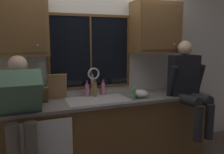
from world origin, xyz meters
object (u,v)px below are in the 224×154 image
bottle_amber_small (103,88)px  person_sitting_on_counter (188,83)px  knife_block (43,94)px  cutting_board (57,87)px  bottle_tall_clear (87,90)px  mixing_bowl (140,94)px  soap_dispenser (133,94)px  person_standing (20,112)px  bottle_green_glass (95,89)px

bottle_amber_small → person_sitting_on_counter: bearing=-24.8°
bottle_amber_small → knife_block: bearing=-173.0°
cutting_board → bottle_amber_small: 0.64m
bottle_tall_clear → mixing_bowl: bearing=-23.4°
knife_block → bottle_amber_small: knife_block is taller
mixing_bowl → bottle_tall_clear: bearing=156.6°
soap_dispenser → cutting_board: bearing=157.9°
person_standing → cutting_board: (0.46, 0.51, 0.14)m
bottle_amber_small → mixing_bowl: bearing=-35.7°
person_standing → cutting_board: bearing=48.1°
person_standing → bottle_tall_clear: 0.99m
person_standing → knife_block: (0.27, 0.42, 0.08)m
bottle_tall_clear → bottle_amber_small: same height
bottle_amber_small → person_standing: bearing=-154.7°
cutting_board → bottle_tall_clear: cutting_board is taller
person_sitting_on_counter → bottle_amber_small: (-1.07, 0.49, -0.09)m
knife_block → mixing_bowl: size_ratio=1.49×
soap_dispenser → mixing_bowl: bearing=27.7°
person_standing → bottle_tall_clear: bearing=30.2°
mixing_bowl → bottle_tall_clear: size_ratio=0.96×
cutting_board → soap_dispenser: (0.92, -0.38, -0.09)m
knife_block → bottle_amber_small: (0.83, 0.10, -0.02)m
cutting_board → soap_dispenser: 1.00m
person_standing → mixing_bowl: person_standing is taller
bottle_amber_small → soap_dispenser: bearing=-53.4°
person_standing → person_sitting_on_counter: 2.17m
person_standing → bottle_green_glass: bearing=25.5°
person_standing → mixing_bowl: (1.53, 0.21, 0.02)m
mixing_bowl → bottle_amber_small: (-0.43, 0.31, 0.04)m
person_sitting_on_counter → bottle_green_glass: person_sitting_on_counter is taller
bottle_tall_clear → cutting_board: bearing=178.4°
knife_block → soap_dispenser: bearing=-14.3°
person_sitting_on_counter → mixing_bowl: bearing=163.9°
bottle_green_glass → bottle_tall_clear: 0.11m
bottle_green_glass → bottle_amber_small: bearing=23.9°
knife_block → bottle_amber_small: bearing=7.0°
person_standing → knife_block: size_ratio=4.73×
bottle_tall_clear → person_sitting_on_counter: bearing=-19.9°
person_sitting_on_counter → knife_block: (-1.90, 0.39, -0.08)m
bottle_green_glass → bottle_tall_clear: bearing=156.6°
bottle_green_glass → knife_block: bearing=-176.8°
person_standing → soap_dispenser: 1.39m
person_standing → bottle_tall_clear: size_ratio=6.79×
soap_dispenser → bottle_amber_small: size_ratio=0.86×
soap_dispenser → bottle_amber_small: bottle_amber_small is taller
mixing_bowl → bottle_amber_small: 0.53m
person_standing → cutting_board: size_ratio=4.44×
cutting_board → person_sitting_on_counter: bearing=-15.8°
person_sitting_on_counter → bottle_tall_clear: 1.39m
bottle_green_glass → bottle_amber_small: bottle_green_glass is taller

